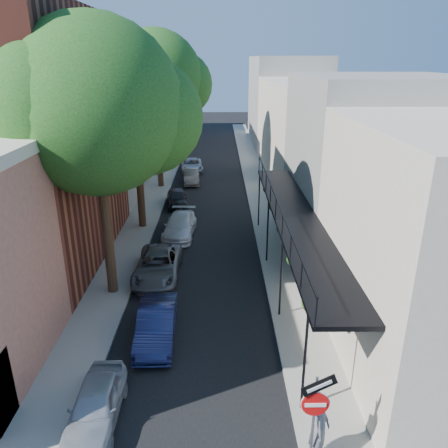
{
  "coord_description": "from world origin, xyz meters",
  "views": [
    {
      "loc": [
        0.93,
        -7.06,
        9.73
      ],
      "look_at": [
        1.12,
        11.18,
        2.8
      ],
      "focal_mm": 35.0,
      "sensor_mm": 36.0,
      "label": 1
    }
  ],
  "objects_px": {
    "parked_car_e": "(177,198)",
    "parked_car_a": "(96,404)",
    "oak_near": "(108,110)",
    "parked_car_g": "(192,165)",
    "pedestrian": "(320,428)",
    "parked_car_c": "(158,266)",
    "oak_mid": "(142,109)",
    "parked_car_b": "(157,324)",
    "sign_post": "(315,408)",
    "parked_car_d": "(180,226)",
    "oak_far": "(162,80)",
    "parked_car_f": "(191,176)"
  },
  "relations": [
    {
      "from": "sign_post",
      "to": "parked_car_b",
      "type": "distance_m",
      "value": 7.36
    },
    {
      "from": "sign_post",
      "to": "parked_car_c",
      "type": "bearing_deg",
      "value": 116.19
    },
    {
      "from": "sign_post",
      "to": "oak_near",
      "type": "relative_size",
      "value": 0.26
    },
    {
      "from": "parked_car_e",
      "to": "parked_car_a",
      "type": "bearing_deg",
      "value": -99.2
    },
    {
      "from": "oak_far",
      "to": "parked_car_a",
      "type": "xyz_separation_m",
      "value": [
        0.75,
        -24.56,
        -7.69
      ]
    },
    {
      "from": "parked_car_b",
      "to": "parked_car_d",
      "type": "distance_m",
      "value": 10.12
    },
    {
      "from": "parked_car_d",
      "to": "parked_car_e",
      "type": "xyz_separation_m",
      "value": [
        -0.67,
        5.53,
        -0.03
      ]
    },
    {
      "from": "oak_mid",
      "to": "parked_car_c",
      "type": "height_order",
      "value": "oak_mid"
    },
    {
      "from": "sign_post",
      "to": "oak_near",
      "type": "bearing_deg",
      "value": 125.09
    },
    {
      "from": "oak_mid",
      "to": "parked_car_d",
      "type": "bearing_deg",
      "value": -37.37
    },
    {
      "from": "parked_car_c",
      "to": "parked_car_g",
      "type": "xyz_separation_m",
      "value": [
        0.37,
        20.88,
        -0.04
      ]
    },
    {
      "from": "pedestrian",
      "to": "oak_far",
      "type": "bearing_deg",
      "value": 32.66
    },
    {
      "from": "parked_car_a",
      "to": "parked_car_d",
      "type": "distance_m",
      "value": 14.03
    },
    {
      "from": "sign_post",
      "to": "parked_car_g",
      "type": "relative_size",
      "value": 0.73
    },
    {
      "from": "oak_mid",
      "to": "pedestrian",
      "type": "relative_size",
      "value": 5.21
    },
    {
      "from": "oak_mid",
      "to": "oak_far",
      "type": "bearing_deg",
      "value": 89.59
    },
    {
      "from": "oak_near",
      "to": "pedestrian",
      "type": "xyz_separation_m",
      "value": [
        6.77,
        -8.99,
        -6.78
      ]
    },
    {
      "from": "parked_car_a",
      "to": "parked_car_b",
      "type": "height_order",
      "value": "parked_car_b"
    },
    {
      "from": "parked_car_e",
      "to": "pedestrian",
      "type": "relative_size",
      "value": 1.73
    },
    {
      "from": "pedestrian",
      "to": "oak_near",
      "type": "bearing_deg",
      "value": 55.08
    },
    {
      "from": "oak_near",
      "to": "oak_far",
      "type": "height_order",
      "value": "oak_far"
    },
    {
      "from": "oak_near",
      "to": "oak_far",
      "type": "relative_size",
      "value": 0.96
    },
    {
      "from": "parked_car_c",
      "to": "parked_car_f",
      "type": "distance_m",
      "value": 16.76
    },
    {
      "from": "oak_mid",
      "to": "parked_car_b",
      "type": "distance_m",
      "value": 13.47
    },
    {
      "from": "oak_mid",
      "to": "pedestrian",
      "type": "distance_m",
      "value": 19.22
    },
    {
      "from": "oak_mid",
      "to": "parked_car_b",
      "type": "bearing_deg",
      "value": -80.18
    },
    {
      "from": "parked_car_a",
      "to": "parked_car_g",
      "type": "distance_m",
      "value": 29.63
    },
    {
      "from": "oak_far",
      "to": "parked_car_b",
      "type": "bearing_deg",
      "value": -84.61
    },
    {
      "from": "parked_car_f",
      "to": "sign_post",
      "type": "bearing_deg",
      "value": -85.54
    },
    {
      "from": "parked_car_g",
      "to": "pedestrian",
      "type": "distance_m",
      "value": 31.45
    },
    {
      "from": "parked_car_b",
      "to": "parked_car_g",
      "type": "xyz_separation_m",
      "value": [
        -0.22,
        25.75,
        -0.05
      ]
    },
    {
      "from": "parked_car_b",
      "to": "parked_car_e",
      "type": "height_order",
      "value": "parked_car_b"
    },
    {
      "from": "parked_car_c",
      "to": "parked_car_d",
      "type": "distance_m",
      "value": 5.28
    },
    {
      "from": "parked_car_f",
      "to": "oak_near",
      "type": "bearing_deg",
      "value": -101.27
    },
    {
      "from": "oak_mid",
      "to": "parked_car_c",
      "type": "relative_size",
      "value": 2.31
    },
    {
      "from": "parked_car_e",
      "to": "pedestrian",
      "type": "xyz_separation_m",
      "value": [
        5.47,
        -20.95,
        0.52
      ]
    },
    {
      "from": "oak_near",
      "to": "parked_car_g",
      "type": "bearing_deg",
      "value": 85.48
    },
    {
      "from": "parked_car_e",
      "to": "parked_car_f",
      "type": "height_order",
      "value": "parked_car_f"
    },
    {
      "from": "parked_car_c",
      "to": "pedestrian",
      "type": "relative_size",
      "value": 2.26
    },
    {
      "from": "parked_car_e",
      "to": "oak_near",
      "type": "bearing_deg",
      "value": -103.85
    },
    {
      "from": "oak_near",
      "to": "parked_car_c",
      "type": "relative_size",
      "value": 2.59
    },
    {
      "from": "oak_near",
      "to": "parked_car_e",
      "type": "bearing_deg",
      "value": 83.79
    },
    {
      "from": "sign_post",
      "to": "pedestrian",
      "type": "bearing_deg",
      "value": 51.31
    },
    {
      "from": "oak_mid",
      "to": "parked_car_g",
      "type": "relative_size",
      "value": 2.48
    },
    {
      "from": "parked_car_c",
      "to": "parked_car_e",
      "type": "relative_size",
      "value": 1.3
    },
    {
      "from": "parked_car_a",
      "to": "pedestrian",
      "type": "height_order",
      "value": "pedestrian"
    },
    {
      "from": "parked_car_e",
      "to": "parked_car_f",
      "type": "relative_size",
      "value": 0.96
    },
    {
      "from": "parked_car_d",
      "to": "parked_car_f",
      "type": "xyz_separation_m",
      "value": [
        -0.04,
        11.5,
        -0.02
      ]
    },
    {
      "from": "pedestrian",
      "to": "parked_car_c",
      "type": "bearing_deg",
      "value": 46.03
    },
    {
      "from": "parked_car_a",
      "to": "parked_car_b",
      "type": "bearing_deg",
      "value": 72.16
    }
  ]
}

